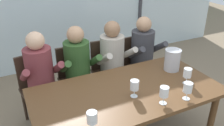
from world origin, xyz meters
TOP-DOWN VIEW (x-y plane):
  - ground at (0.00, 1.00)m, footprint 14.00×14.00m
  - dining_table at (0.00, 0.00)m, footprint 1.91×0.97m
  - chair_near_curtain at (-0.74, 0.89)m, footprint 0.50×0.50m
  - chair_left_of_center at (-0.25, 0.92)m, footprint 0.46×0.46m
  - chair_center at (0.22, 0.93)m, footprint 0.48×0.48m
  - chair_right_of_center at (0.70, 0.89)m, footprint 0.46×0.46m
  - person_maroon_top at (-0.71, 0.76)m, footprint 0.48×0.63m
  - person_olive_shirt at (-0.25, 0.76)m, footprint 0.47×0.62m
  - person_beige_jumper at (0.25, 0.76)m, footprint 0.49×0.63m
  - person_charcoal_jacket at (0.72, 0.76)m, footprint 0.48×0.63m
  - ice_bucket_primary at (0.69, 0.16)m, footprint 0.19×0.19m
  - wine_glass_by_left_taster at (0.63, -0.16)m, footprint 0.08×0.08m
  - wine_glass_near_bucket at (0.43, -0.38)m, footprint 0.08×0.08m
  - wine_glass_center_pour at (0.01, -0.12)m, footprint 0.08×0.08m
  - wine_glass_by_right_taster at (-0.53, -0.39)m, footprint 0.08×0.08m
  - wine_glass_spare_empty at (0.19, -0.34)m, footprint 0.08×0.08m

SIDE VIEW (x-z plane):
  - ground at x=0.00m, z-range 0.00..0.00m
  - chair_near_curtain at x=-0.74m, z-range 0.08..0.96m
  - chair_left_of_center at x=-0.25m, z-range 0.08..0.96m
  - chair_center at x=0.22m, z-range 0.08..0.96m
  - chair_right_of_center at x=0.70m, z-range 0.08..0.96m
  - dining_table at x=0.00m, z-range 0.29..1.03m
  - person_maroon_top at x=-0.71m, z-range 0.09..1.30m
  - person_olive_shirt at x=-0.25m, z-range 0.09..1.30m
  - person_beige_jumper at x=0.25m, z-range 0.09..1.30m
  - person_charcoal_jacket at x=0.72m, z-range 0.09..1.30m
  - wine_glass_near_bucket at x=0.43m, z-range 0.77..0.94m
  - wine_glass_center_pour at x=0.01m, z-range 0.77..0.94m
  - wine_glass_by_right_taster at x=-0.53m, z-range 0.77..0.94m
  - wine_glass_spare_empty at x=0.19m, z-range 0.77..0.94m
  - wine_glass_by_left_taster at x=0.63m, z-range 0.77..0.95m
  - ice_bucket_primary at x=0.69m, z-range 0.74..1.00m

